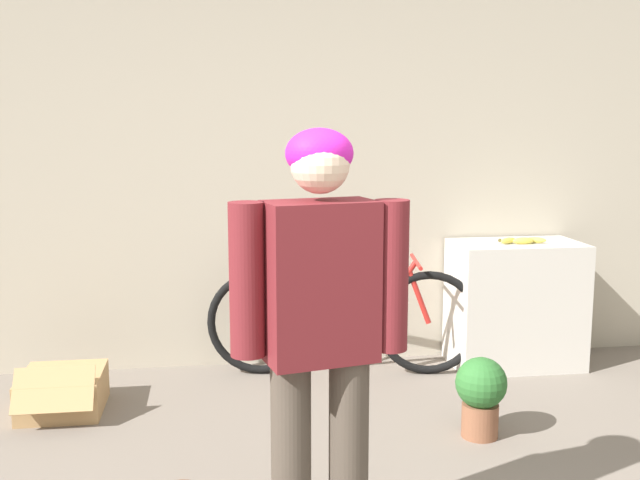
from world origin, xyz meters
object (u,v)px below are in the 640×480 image
banana (522,240)px  cardboard_box (63,392)px  bicycle (344,319)px  person (320,315)px  potted_plant (481,392)px

banana → cardboard_box: banana is taller
bicycle → banana: banana is taller
person → banana: person is taller
person → banana: (1.57, 1.93, -0.08)m
banana → potted_plant: (-0.62, -1.00, -0.60)m
person → cardboard_box: person is taller
bicycle → cardboard_box: size_ratio=3.17×
potted_plant → person: bearing=-135.7°
cardboard_box → potted_plant: potted_plant is taller
bicycle → potted_plant: bearing=-55.1°
person → cardboard_box: 2.14m
bicycle → cardboard_box: bicycle is taller
bicycle → potted_plant: size_ratio=4.15×
person → cardboard_box: (-1.20, 1.58, -0.80)m
person → bicycle: (0.43, 1.96, -0.56)m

